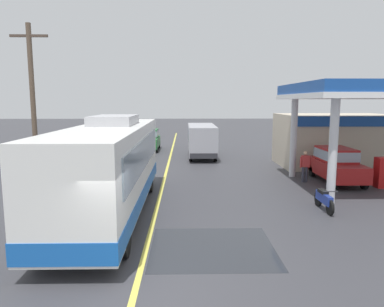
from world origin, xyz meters
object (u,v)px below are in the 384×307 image
(coach_bus_main, at_px, (111,169))
(minibus_opposing_lane, at_px, (202,138))
(car_at_pump, at_px, (336,163))
(car_trailing_behind_bus, at_px, (149,139))
(pedestrian_near_pump, at_px, (305,165))
(motorcycle_parked_forecourt, at_px, (324,199))

(coach_bus_main, bearing_deg, minibus_opposing_lane, 73.68)
(car_at_pump, relative_size, car_trailing_behind_bus, 1.00)
(minibus_opposing_lane, xyz_separation_m, pedestrian_near_pump, (5.06, -8.73, -0.54))
(coach_bus_main, xyz_separation_m, minibus_opposing_lane, (4.08, 13.93, -0.25))
(coach_bus_main, bearing_deg, car_at_pump, 25.64)
(pedestrian_near_pump, bearing_deg, car_at_pump, -0.79)
(car_trailing_behind_bus, bearing_deg, coach_bus_main, -88.92)
(car_trailing_behind_bus, bearing_deg, motorcycle_parked_forecourt, -64.16)
(minibus_opposing_lane, bearing_deg, pedestrian_near_pump, -59.89)
(minibus_opposing_lane, distance_m, pedestrian_near_pump, 10.10)
(pedestrian_near_pump, bearing_deg, coach_bus_main, -150.37)
(car_at_pump, relative_size, motorcycle_parked_forecourt, 2.33)
(motorcycle_parked_forecourt, height_order, car_trailing_behind_bus, car_trailing_behind_bus)
(coach_bus_main, xyz_separation_m, motorcycle_parked_forecourt, (8.24, 0.22, -1.28))
(pedestrian_near_pump, relative_size, car_trailing_behind_bus, 0.40)
(car_at_pump, bearing_deg, pedestrian_near_pump, 179.21)
(motorcycle_parked_forecourt, distance_m, pedestrian_near_pump, 5.09)
(minibus_opposing_lane, distance_m, motorcycle_parked_forecourt, 14.36)
(minibus_opposing_lane, bearing_deg, car_at_pump, -52.54)
(minibus_opposing_lane, xyz_separation_m, motorcycle_parked_forecourt, (4.16, -13.71, -1.03))
(coach_bus_main, bearing_deg, car_trailing_behind_bus, 91.08)
(car_at_pump, bearing_deg, car_trailing_behind_bus, 131.10)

